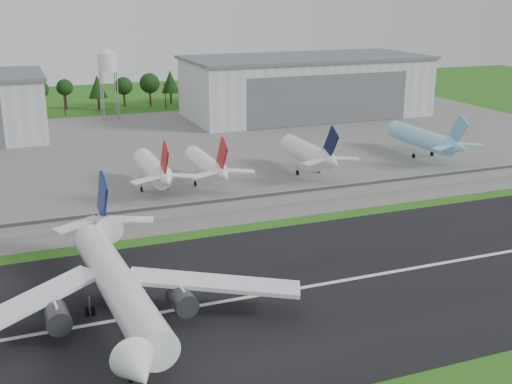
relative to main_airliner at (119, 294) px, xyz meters
name	(u,v)px	position (x,y,z in m)	size (l,w,h in m)	color
ground	(324,314)	(31.50, -9.56, -4.89)	(600.00, 600.00, 0.00)	#235714
runway	(298,289)	(31.50, 0.44, -4.84)	(320.00, 60.00, 0.10)	black
runway_centerline	(298,288)	(31.50, 0.44, -4.78)	(220.00, 1.00, 0.02)	white
apron	(158,153)	(31.50, 110.44, -4.84)	(320.00, 150.00, 0.10)	slate
blast_fence	(219,205)	(31.50, 45.42, -3.09)	(240.00, 0.61, 3.50)	gray
hangar_east	(305,86)	(106.50, 155.35, 7.73)	(102.00, 47.00, 25.20)	silver
water_tower	(107,60)	(26.50, 175.44, 19.66)	(8.40, 8.40, 29.40)	#99999E
utility_poles	(117,113)	(31.50, 190.44, -4.89)	(230.00, 3.00, 12.00)	black
treeline	(112,108)	(31.50, 205.44, -4.89)	(320.00, 16.00, 22.00)	black
main_airliner	(119,294)	(0.00, 0.00, 0.00)	(57.15, 59.25, 18.17)	white
parked_jet_red_a	(155,170)	(20.93, 66.98, 1.17)	(7.36, 31.29, 16.56)	white
parked_jet_red_b	(209,166)	(35.63, 66.94, 0.97)	(7.36, 31.29, 16.35)	white
parked_jet_navy	(311,154)	(66.25, 67.02, 1.44)	(7.36, 31.29, 16.85)	white
parked_jet_skyblue	(427,139)	(109.35, 72.01, 1.30)	(7.36, 37.29, 16.75)	#8DCCF4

